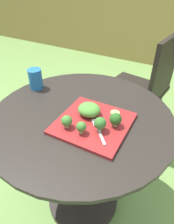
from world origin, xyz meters
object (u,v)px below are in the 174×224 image
drinking_glass (36,80)px  fork (98,129)px  salad_plate (93,123)px  patio_chair (146,84)px

drinking_glass → fork: drinking_glass is taller
salad_plate → patio_chair: bearing=87.4°
salad_plate → drinking_glass: bearing=162.4°
salad_plate → fork: size_ratio=2.31×
drinking_glass → fork: bearing=-19.8°
salad_plate → fork: 0.05m
drinking_glass → fork: size_ratio=0.85×
drinking_glass → fork: (0.45, -0.16, -0.03)m
patio_chair → fork: (0.00, -0.84, 0.20)m
patio_chair → drinking_glass: (-0.45, -0.68, 0.23)m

